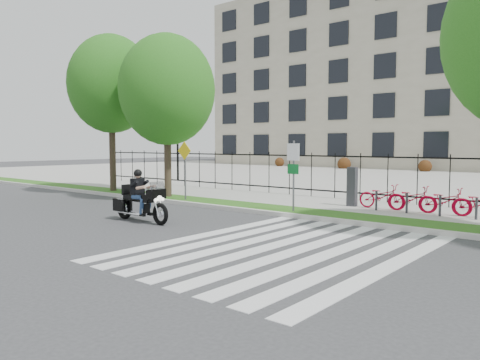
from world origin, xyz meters
The scene contains 13 objects.
ground centered at (0.00, 0.00, 0.00)m, with size 120.00×120.00×0.00m, color #353638.
curb centered at (0.00, 4.10, 0.07)m, with size 60.00×0.20×0.15m, color beige.
grass_verge centered at (0.00, 4.95, 0.07)m, with size 60.00×1.50×0.15m, color #265B16.
sidewalk centered at (0.00, 7.45, 0.07)m, with size 60.00×3.50×0.15m, color #B0AEA4.
plaza centered at (0.00, 25.00, 0.05)m, with size 80.00×34.00×0.10m, color #B0AEA4.
crosswalk_stripes centered at (4.83, 0.00, 0.01)m, with size 5.70×8.00×0.01m, color silver, non-canonical shape.
iron_fence centered at (0.00, 9.20, 1.15)m, with size 30.00×0.06×2.00m, color black, non-canonical shape.
lamp_post_left centered at (-12.00, 12.00, 3.21)m, with size 1.06×0.70×4.25m.
street_tree_0 centered at (-9.22, 4.95, 5.56)m, with size 4.31×4.31×7.90m.
street_tree_1 centered at (-4.99, 4.95, 4.96)m, with size 4.33×4.33×7.32m.
sign_pole_regulatory centered at (2.05, 4.58, 1.74)m, with size 0.50×0.09×2.50m.
sign_pole_warning centered at (-3.48, 4.58, 1.74)m, with size 0.78×0.09×2.49m.
motorcycle_rider centered at (-1.00, 0.27, 0.68)m, with size 2.67×0.79×2.06m.
Camera 1 is at (11.15, -9.25, 2.51)m, focal length 35.00 mm.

